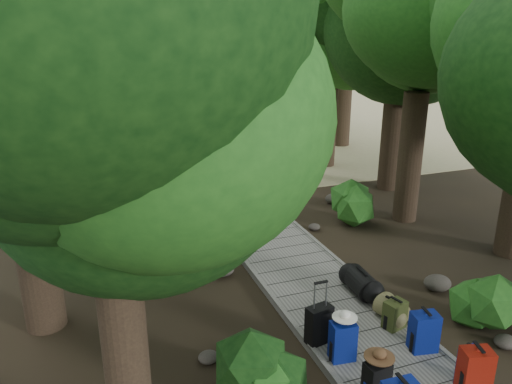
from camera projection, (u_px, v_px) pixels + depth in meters
name	position (u px, v px, depth m)	size (l,w,h in m)	color
ground	(298.00, 272.00, 10.62)	(120.00, 120.00, 0.00)	#2D2316
sand_beach	(162.00, 129.00, 24.82)	(40.00, 22.00, 0.02)	tan
boardwalk	(279.00, 250.00, 11.49)	(2.00, 12.00, 0.12)	gray
backpack_left_b	(377.00, 379.00, 6.79)	(0.34, 0.24, 0.63)	black
backpack_left_c	(343.00, 339.00, 7.59)	(0.38, 0.27, 0.70)	navy
backpack_right_a	(475.00, 368.00, 6.92)	(0.41, 0.29, 0.74)	maroon
backpack_right_b	(471.00, 365.00, 7.06)	(0.35, 0.24, 0.63)	navy
backpack_right_c	(424.00, 330.00, 7.81)	(0.41, 0.29, 0.71)	navy
backpack_right_d	(395.00, 313.00, 8.41)	(0.36, 0.26, 0.55)	#39431A
duffel_right_khaki	(391.00, 309.00, 8.68)	(0.36, 0.54, 0.36)	olive
duffel_right_black	(361.00, 283.00, 9.47)	(0.46, 0.74, 0.46)	black
suitcase_on_boardwalk	(319.00, 325.00, 8.00)	(0.42, 0.23, 0.65)	black
lone_suitcase_on_sand	(210.00, 161.00, 17.66)	(0.46, 0.26, 0.72)	black
hat_brown	(380.00, 353.00, 6.72)	(0.42, 0.42, 0.13)	#51351E
hat_white	(345.00, 314.00, 7.51)	(0.39, 0.39, 0.13)	silver
kayak	(101.00, 160.00, 18.45)	(0.79, 3.59, 0.36)	#A20D15
sun_lounger	(276.00, 149.00, 19.52)	(0.61, 1.90, 0.61)	silver
tree_right_c	(421.00, 47.00, 12.05)	(5.17, 5.17, 8.94)	black
tree_right_d	(402.00, 27.00, 14.44)	(5.35, 5.35, 9.80)	black
tree_right_e	(331.00, 42.00, 17.11)	(4.88, 4.88, 8.78)	black
tree_right_f	(347.00, 21.00, 19.95)	(5.70, 5.70, 10.17)	black
tree_left_a	(110.00, 198.00, 4.73)	(4.16, 4.16, 6.93)	black
tree_left_b	(2.00, 38.00, 7.21)	(5.37, 5.37, 9.66)	black
tree_left_c	(88.00, 91.00, 11.42)	(4.08, 4.08, 7.10)	black
tree_back_a	(131.00, 41.00, 22.03)	(4.92, 4.92, 8.51)	black
tree_back_b	(188.00, 10.00, 23.31)	(6.25, 6.25, 11.16)	black
tree_back_c	(252.00, 40.00, 25.23)	(4.63, 4.63, 8.33)	black
tree_back_d	(17.00, 40.00, 20.59)	(5.23, 5.23, 8.71)	black
palm_right_a	(317.00, 59.00, 15.45)	(4.64, 4.64, 7.90)	#113B10
palm_right_b	(297.00, 40.00, 20.75)	(4.50, 4.50, 8.69)	#113B10
palm_right_c	(238.00, 67.00, 21.54)	(4.01, 4.01, 6.38)	#113B10
palm_left_a	(71.00, 73.00, 13.24)	(4.72, 4.72, 7.50)	#113B10
rock_left_b	(208.00, 357.00, 7.78)	(0.32, 0.29, 0.18)	#4C473F
rock_left_c	(222.00, 269.00, 10.44)	(0.51, 0.46, 0.28)	#4C473F
rock_left_d	(171.00, 230.00, 12.58)	(0.26, 0.24, 0.14)	#4C473F
rock_right_a	(506.00, 342.00, 8.13)	(0.38, 0.34, 0.21)	#4C473F
rock_right_b	(437.00, 283.00, 9.87)	(0.54, 0.49, 0.30)	#4C473F
rock_right_c	(314.00, 227.00, 12.74)	(0.31, 0.28, 0.17)	#4C473F
rock_right_d	(334.00, 199.00, 14.61)	(0.52, 0.47, 0.29)	#4C473F
shrub_left_a	(263.00, 373.00, 6.79)	(1.14, 1.14, 1.03)	#1E5519
shrub_left_b	(183.00, 262.00, 10.25)	(0.82, 0.82, 0.74)	#1E5519
shrub_left_c	(143.00, 199.00, 13.60)	(1.06, 1.06, 0.96)	#1E5519
shrub_right_a	(481.00, 304.00, 8.53)	(1.05, 1.05, 0.94)	#1E5519
shrub_right_b	(355.00, 204.00, 13.01)	(1.23, 1.23, 1.11)	#1E5519
shrub_right_c	(271.00, 171.00, 16.38)	(0.89, 0.89, 0.80)	#1E5519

